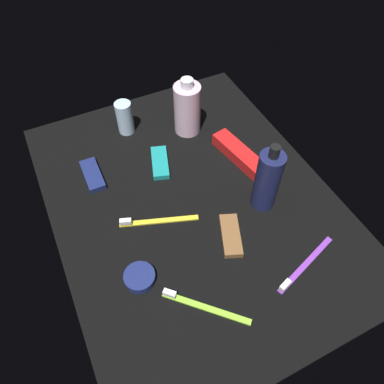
% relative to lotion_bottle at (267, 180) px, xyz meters
% --- Properties ---
extents(ground_plane, '(0.84, 0.64, 0.01)m').
position_rel_lotion_bottle_xyz_m(ground_plane, '(0.08, 0.15, -0.09)').
color(ground_plane, black).
extents(lotion_bottle, '(0.06, 0.06, 0.18)m').
position_rel_lotion_bottle_xyz_m(lotion_bottle, '(0.00, 0.00, 0.00)').
color(lotion_bottle, '#191E47').
rests_on(lotion_bottle, ground_plane).
extents(bodywash_bottle, '(0.07, 0.07, 0.16)m').
position_rel_lotion_bottle_xyz_m(bodywash_bottle, '(0.31, 0.05, -0.01)').
color(bodywash_bottle, silver).
rests_on(bodywash_bottle, ground_plane).
extents(deodorant_stick, '(0.04, 0.04, 0.09)m').
position_rel_lotion_bottle_xyz_m(deodorant_stick, '(0.37, 0.21, -0.03)').
color(deodorant_stick, silver).
rests_on(deodorant_stick, ground_plane).
extents(toothbrush_yellow, '(0.07, 0.17, 0.02)m').
position_rel_lotion_bottle_xyz_m(toothbrush_yellow, '(0.06, 0.25, -0.07)').
color(toothbrush_yellow, yellow).
rests_on(toothbrush_yellow, ground_plane).
extents(toothbrush_purple, '(0.07, 0.17, 0.02)m').
position_rel_lotion_bottle_xyz_m(toothbrush_purple, '(-0.18, 0.02, -0.07)').
color(toothbrush_purple, purple).
rests_on(toothbrush_purple, ground_plane).
extents(toothbrush_lime, '(0.14, 0.14, 0.02)m').
position_rel_lotion_bottle_xyz_m(toothbrush_lime, '(-0.16, 0.25, -0.07)').
color(toothbrush_lime, '#8CD133').
rests_on(toothbrush_lime, ground_plane).
extents(toothpaste_box_red, '(0.18, 0.08, 0.03)m').
position_rel_lotion_bottle_xyz_m(toothpaste_box_red, '(0.14, -0.02, -0.06)').
color(toothpaste_box_red, red).
rests_on(toothpaste_box_red, ground_plane).
extents(snack_bar_teal, '(0.11, 0.07, 0.01)m').
position_rel_lotion_bottle_xyz_m(snack_bar_teal, '(0.22, 0.17, -0.07)').
color(snack_bar_teal, teal).
rests_on(snack_bar_teal, ground_plane).
extents(snack_bar_navy, '(0.10, 0.04, 0.01)m').
position_rel_lotion_bottle_xyz_m(snack_bar_navy, '(0.25, 0.34, -0.07)').
color(snack_bar_navy, navy).
rests_on(snack_bar_navy, ground_plane).
extents(snack_bar_brown, '(0.11, 0.08, 0.01)m').
position_rel_lotion_bottle_xyz_m(snack_bar_brown, '(-0.05, 0.12, -0.07)').
color(snack_bar_brown, brown).
rests_on(snack_bar_brown, ground_plane).
extents(cream_tin_left, '(0.06, 0.06, 0.02)m').
position_rel_lotion_bottle_xyz_m(cream_tin_left, '(-0.06, 0.33, -0.07)').
color(cream_tin_left, navy).
rests_on(cream_tin_left, ground_plane).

